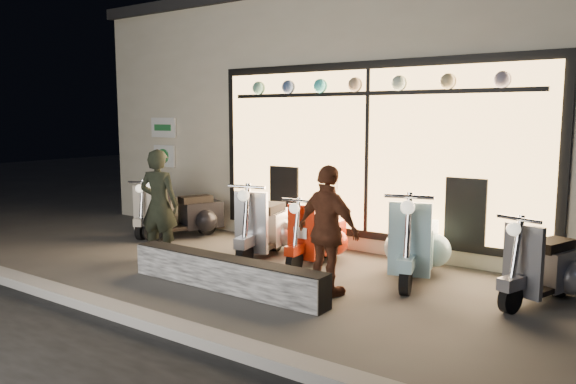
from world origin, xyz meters
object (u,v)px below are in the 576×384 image
object	(u,v)px
graffiti_barrier	(226,273)
man	(159,205)
scooter_red	(320,236)
woman	(328,231)
scooter_silver	(268,226)

from	to	relation	value
graffiti_barrier	man	size ratio (longest dim) A/B	1.74
scooter_red	woman	size ratio (longest dim) A/B	0.86
graffiti_barrier	woman	xyz separation A→B (m)	(1.11, 0.53, 0.56)
scooter_silver	man	distance (m)	1.62
graffiti_barrier	woman	size ratio (longest dim) A/B	1.84
scooter_silver	woman	world-z (taller)	woman
graffiti_barrier	scooter_red	xyz separation A→B (m)	(0.23, 1.76, 0.18)
scooter_silver	scooter_red	distance (m)	0.86
graffiti_barrier	man	xyz separation A→B (m)	(-1.76, 0.56, 0.60)
graffiti_barrier	scooter_silver	bearing A→B (deg)	110.45
scooter_red	woman	bearing A→B (deg)	-57.34
scooter_red	woman	xyz separation A→B (m)	(0.88, -1.23, 0.38)
graffiti_barrier	scooter_silver	distance (m)	1.78
graffiti_barrier	woman	distance (m)	1.35
scooter_silver	graffiti_barrier	bearing A→B (deg)	-82.83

